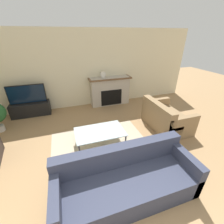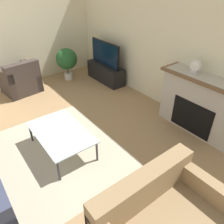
{
  "view_description": "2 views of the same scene",
  "coord_description": "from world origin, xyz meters",
  "px_view_note": "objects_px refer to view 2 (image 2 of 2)",
  "views": [
    {
      "loc": [
        -0.51,
        -0.31,
        2.51
      ],
      "look_at": [
        0.59,
        3.0,
        0.68
      ],
      "focal_mm": 24.0,
      "sensor_mm": 36.0,
      "label": 1
    },
    {
      "loc": [
        2.89,
        1.62,
        2.56
      ],
      "look_at": [
        0.6,
        3.37,
        0.71
      ],
      "focal_mm": 35.0,
      "sensor_mm": 36.0,
      "label": 2
    }
  ],
  "objects_px": {
    "armchair_by_window": "(21,81)",
    "potted_plant": "(67,60)",
    "mantel_clock": "(196,66)",
    "coffee_table": "(61,133)",
    "tv": "(105,54)"
  },
  "relations": [
    {
      "from": "coffee_table",
      "to": "potted_plant",
      "type": "xyz_separation_m",
      "value": [
        -2.59,
        1.48,
        0.19
      ]
    },
    {
      "from": "tv",
      "to": "coffee_table",
      "type": "bearing_deg",
      "value": -50.41
    },
    {
      "from": "coffee_table",
      "to": "mantel_clock",
      "type": "relative_size",
      "value": 5.17
    },
    {
      "from": "mantel_clock",
      "to": "tv",
      "type": "bearing_deg",
      "value": -178.42
    },
    {
      "from": "mantel_clock",
      "to": "armchair_by_window",
      "type": "bearing_deg",
      "value": -147.25
    },
    {
      "from": "tv",
      "to": "armchair_by_window",
      "type": "xyz_separation_m",
      "value": [
        -0.73,
        -2.06,
        -0.47
      ]
    },
    {
      "from": "tv",
      "to": "coffee_table",
      "type": "height_order",
      "value": "tv"
    },
    {
      "from": "tv",
      "to": "coffee_table",
      "type": "xyz_separation_m",
      "value": [
        1.85,
        -2.24,
        -0.41
      ]
    },
    {
      "from": "armchair_by_window",
      "to": "coffee_table",
      "type": "xyz_separation_m",
      "value": [
        2.58,
        -0.18,
        0.06
      ]
    },
    {
      "from": "mantel_clock",
      "to": "coffee_table",
      "type": "bearing_deg",
      "value": -107.7
    },
    {
      "from": "potted_plant",
      "to": "mantel_clock",
      "type": "distance_m",
      "value": 3.49
    },
    {
      "from": "potted_plant",
      "to": "mantel_clock",
      "type": "xyz_separation_m",
      "value": [
        3.33,
        0.83,
        0.63
      ]
    },
    {
      "from": "tv",
      "to": "potted_plant",
      "type": "height_order",
      "value": "tv"
    },
    {
      "from": "armchair_by_window",
      "to": "potted_plant",
      "type": "bearing_deg",
      "value": 173.26
    },
    {
      "from": "coffee_table",
      "to": "mantel_clock",
      "type": "xyz_separation_m",
      "value": [
        0.74,
        2.31,
        0.83
      ]
    }
  ]
}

